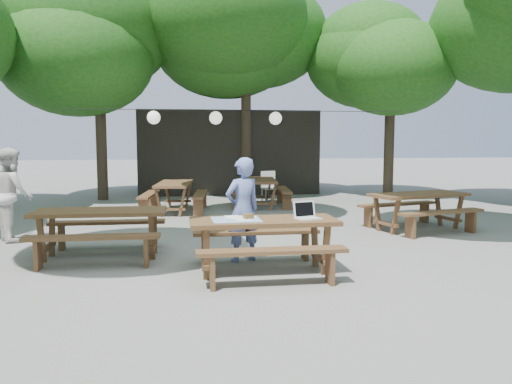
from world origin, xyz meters
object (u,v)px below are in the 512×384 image
at_px(picnic_table_nw, 101,233).
at_px(plastic_chair, 270,193).
at_px(woman, 243,210).
at_px(main_picnic_table, 264,245).
at_px(second_person, 12,194).

height_order(picnic_table_nw, plastic_chair, plastic_chair).
distance_m(picnic_table_nw, woman, 2.26).
bearing_deg(main_picnic_table, picnic_table_nw, 151.85).
bearing_deg(plastic_chair, second_person, -146.86).
xyz_separation_m(picnic_table_nw, plastic_chair, (3.85, 6.54, -0.13)).
bearing_deg(woman, second_person, -52.97).
bearing_deg(second_person, picnic_table_nw, -162.49).
height_order(main_picnic_table, second_person, second_person).
relative_size(main_picnic_table, second_person, 1.18).
bearing_deg(picnic_table_nw, plastic_chair, 60.88).
bearing_deg(second_person, woman, -148.83).
bearing_deg(picnic_table_nw, woman, -12.82).
distance_m(picnic_table_nw, second_person, 2.51).
xyz_separation_m(main_picnic_table, plastic_chair, (1.50, 7.80, -0.13)).
bearing_deg(second_person, plastic_chair, -78.77).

